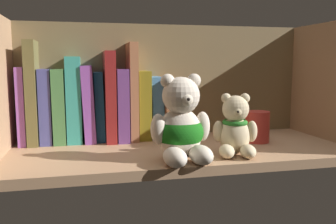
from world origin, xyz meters
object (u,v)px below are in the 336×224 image
Objects in this scene: book_7 at (109,96)px; book_0 at (24,106)px; book_2 at (47,106)px; book_11 at (155,107)px; book_5 at (88,103)px; book_10 at (142,105)px; teddy_bear_larger at (181,127)px; book_6 at (99,106)px; book_12 at (166,107)px; teddy_bear_smaller at (235,129)px; book_4 at (74,99)px; book_8 at (121,104)px; book_1 at (34,93)px; book_3 at (60,106)px; book_9 at (131,91)px; pillar_candle at (257,127)px.

book_0 is at bearing 180.00° from book_7.
book_11 is (26.69, 0.00, -1.01)cm from book_2.
book_10 is (13.62, 0.00, -0.68)cm from book_5.
book_5 is 1.09× the size of teddy_bear_larger.
book_6 is (17.66, 0.00, -0.64)cm from book_0.
book_11 is at bearing 180.00° from book_12.
teddy_bear_smaller is at bearing -65.41° from book_12.
book_7 is at bearing 0.00° from book_4.
book_10 is 1.10× the size of book_12.
book_6 is at bearing 0.00° from book_5.
book_8 is 11.68cm from book_12.
book_1 is at bearing 180.00° from book_7.
book_1 reaches higher than book_11.
book_3 reaches higher than teddy_bear_smaller.
teddy_bear_larger is at bearing -57.62° from book_6.
teddy_bear_smaller is at bearing -28.84° from book_2.
book_0 is 1.17× the size of book_12.
book_11 reaches higher than book_12.
book_7 is (17.87, 0.00, -1.17)cm from book_1.
book_2 is at bearing 180.00° from book_5.
book_12 is (26.54, 0.00, -1.05)cm from book_3.
book_4 is at bearing 180.00° from book_9.
book_9 is (25.82, 0.00, 2.94)cm from book_0.
book_7 is 1.40× the size of book_11.
book_10 is at bearing 0.00° from book_7.
pillar_candle is at bearing -17.09° from book_6.
book_8 is at bearing 180.00° from book_10.
book_12 is at bearing 0.00° from book_10.
book_6 is 8.92cm from book_9.
book_3 is at bearing 180.00° from book_10.
book_12 reaches higher than teddy_bear_smaller.
pillar_candle is (46.81, -11.50, -5.10)cm from book_3.
book_12 is at bearing 0.00° from book_1.
book_10 is at bearing 0.00° from book_9.
book_11 is (3.26, 0.00, -0.73)cm from book_10.
book_1 is 12.98cm from book_5.
book_8 is at bearing 111.80° from teddy_bear_larger.
book_5 is (3.34, 0.00, -1.05)cm from book_4.
book_6 is 27.82cm from teddy_bear_larger.
book_3 is (3.04, 0.00, -0.01)cm from book_2.
book_9 reaches higher than teddy_bear_larger.
book_0 is 28.64cm from book_10.
book_0 reaches higher than book_12.
book_7 is at bearing 180.00° from book_8.
book_6 is 34.89cm from teddy_bear_smaller.
book_4 is at bearing 180.00° from book_5.
book_4 reaches higher than book_12.
book_3 is 1.38× the size of teddy_bear_smaller.
book_0 is 1.08× the size of book_6.
book_2 is 23.44cm from book_10.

